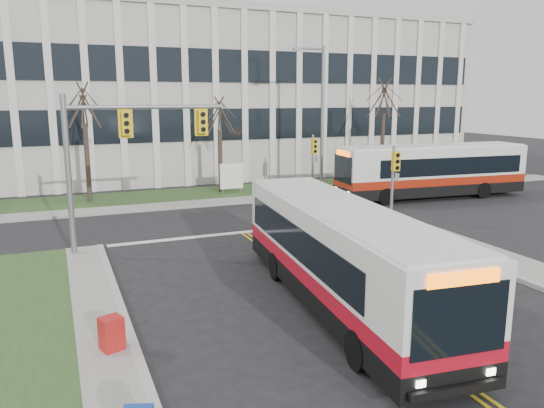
{
  "coord_description": "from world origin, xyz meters",
  "views": [
    {
      "loc": [
        -7.75,
        -14.03,
        6.07
      ],
      "look_at": [
        -0.05,
        4.61,
        2.0
      ],
      "focal_mm": 35.0,
      "sensor_mm": 36.0,
      "label": 1
    }
  ],
  "objects": [
    {
      "name": "sidewalk_cross",
      "position": [
        5.0,
        15.2,
        0.07
      ],
      "size": [
        44.0,
        1.6,
        0.14
      ],
      "primitive_type": "cube",
      "color": "#9E9B93",
      "rests_on": "ground"
    },
    {
      "name": "tree_mid",
      "position": [
        2.0,
        18.2,
        4.88
      ],
      "size": [
        1.8,
        1.8,
        6.82
      ],
      "color": "#42352B",
      "rests_on": "ground"
    },
    {
      "name": "signal_pole_near",
      "position": [
        7.2,
        6.9,
        2.5
      ],
      "size": [
        0.34,
        0.39,
        3.8
      ],
      "color": "slate",
      "rests_on": "ground"
    },
    {
      "name": "signal_pole_far",
      "position": [
        7.2,
        15.4,
        2.5
      ],
      "size": [
        0.34,
        0.39,
        3.8
      ],
      "color": "slate",
      "rests_on": "ground"
    },
    {
      "name": "bus_cross",
      "position": [
        13.48,
        11.9,
        1.58
      ],
      "size": [
        12.04,
        3.46,
        3.17
      ],
      "primitive_type": null,
      "rotation": [
        0.0,
        0.0,
        -1.65
      ],
      "color": "silver",
      "rests_on": "ground"
    },
    {
      "name": "newspaper_box_red",
      "position": [
        -6.8,
        -1.69,
        0.47
      ],
      "size": [
        0.62,
        0.59,
        0.95
      ],
      "primitive_type": "cube",
      "rotation": [
        0.0,
        0.0,
        0.33
      ],
      "color": "#AD1916",
      "rests_on": "ground"
    },
    {
      "name": "office_building",
      "position": [
        5.0,
        30.0,
        6.0
      ],
      "size": [
        40.0,
        16.0,
        12.0
      ],
      "primitive_type": "cube",
      "color": "beige",
      "rests_on": "ground"
    },
    {
      "name": "building_lawn",
      "position": [
        5.0,
        18.0,
        0.06
      ],
      "size": [
        44.0,
        5.0,
        0.12
      ],
      "primitive_type": "cube",
      "color": "#2E4C20",
      "rests_on": "ground"
    },
    {
      "name": "ground",
      "position": [
        0.0,
        0.0,
        0.0
      ],
      "size": [
        120.0,
        120.0,
        0.0
      ],
      "primitive_type": "plane",
      "color": "black",
      "rests_on": "ground"
    },
    {
      "name": "bus_main",
      "position": [
        -0.27,
        -1.13,
        1.49
      ],
      "size": [
        3.55,
        11.34,
        2.97
      ],
      "primitive_type": null,
      "rotation": [
        0.0,
        0.0,
        -0.1
      ],
      "color": "silver",
      "rests_on": "ground"
    },
    {
      "name": "directory_sign",
      "position": [
        2.5,
        17.5,
        1.17
      ],
      "size": [
        1.5,
        0.12,
        2.0
      ],
      "color": "slate",
      "rests_on": "ground"
    },
    {
      "name": "streetlight",
      "position": [
        8.03,
        16.2,
        5.19
      ],
      "size": [
        2.15,
        0.25,
        9.2
      ],
      "color": "slate",
      "rests_on": "ground"
    },
    {
      "name": "mast_arm_signal",
      "position": [
        -5.62,
        7.16,
        4.26
      ],
      "size": [
        6.11,
        0.38,
        6.2
      ],
      "color": "slate",
      "rests_on": "ground"
    },
    {
      "name": "tree_right",
      "position": [
        14.0,
        18.0,
        5.91
      ],
      "size": [
        1.8,
        1.8,
        8.25
      ],
      "color": "#42352B",
      "rests_on": "ground"
    },
    {
      "name": "tree_left",
      "position": [
        -6.0,
        18.0,
        5.51
      ],
      "size": [
        1.8,
        1.8,
        7.7
      ],
      "color": "#42352B",
      "rests_on": "ground"
    }
  ]
}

